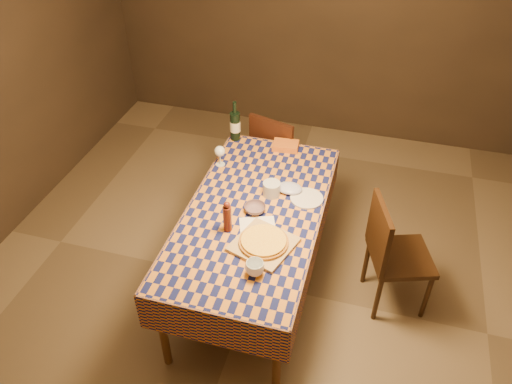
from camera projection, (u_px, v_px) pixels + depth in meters
room at (254, 141)px, 3.14m from camera, size 5.00×5.10×2.70m
dining_table at (254, 219)px, 3.55m from camera, size 0.94×1.84×0.77m
cutting_board at (264, 244)px, 3.22m from camera, size 0.45×0.45×0.02m
pizza at (264, 241)px, 3.21m from camera, size 0.34×0.34×0.03m
pepper_mill at (227, 217)px, 3.28m from camera, size 0.06×0.06×0.24m
bowl at (255, 209)px, 3.48m from camera, size 0.17×0.17×0.05m
wine_glass at (220, 152)px, 3.86m from camera, size 0.09×0.09×0.17m
wine_bottle at (235, 125)px, 4.15m from camera, size 0.11×0.11×0.35m
deli_tub at (272, 189)px, 3.61m from camera, size 0.14×0.14×0.11m
takeout_container at (286, 146)px, 4.10m from camera, size 0.22×0.16×0.05m
white_plate at (307, 198)px, 3.59m from camera, size 0.25×0.25×0.01m
tumbler at (255, 268)px, 3.01m from camera, size 0.15×0.15×0.09m
flour_patch at (257, 226)px, 3.37m from camera, size 0.29×0.25×0.00m
flour_bag at (289, 188)px, 3.65m from camera, size 0.22×0.19×0.06m
chair_far at (277, 154)px, 4.48m from camera, size 0.53×0.53×0.93m
chair_right at (391, 251)px, 3.54m from camera, size 0.54×0.54×0.93m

